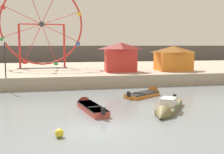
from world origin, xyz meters
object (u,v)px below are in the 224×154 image
Objects in this scene: motorboat_olive_wood at (167,108)px; carnival_booth_red_striped at (120,57)px; motorboat_faded_red at (89,106)px; ferris_wheel_red_frame at (42,26)px; promenade_lamp_near at (5,53)px; motorboat_orange_hull at (148,93)px; carnival_booth_orange_canopy at (173,58)px; mooring_buoy_orange at (59,133)px.

motorboat_olive_wood is 1.21× the size of carnival_booth_red_striped.
motorboat_faded_red is 22.23m from ferris_wheel_red_frame.
motorboat_orange_hull is at bearing -23.27° from promenade_lamp_near.
carnival_booth_orange_canopy is 20.08m from promenade_lamp_near.
ferris_wheel_red_frame reaches higher than mooring_buoy_orange.
carnival_booth_red_striped is 9.59× the size of mooring_buoy_orange.
motorboat_olive_wood is at bearing 26.55° from mooring_buoy_orange.
ferris_wheel_red_frame is 12.54m from carnival_booth_red_striped.
motorboat_faded_red is 12.25× the size of mooring_buoy_orange.
motorboat_orange_hull reaches higher than mooring_buoy_orange.
carnival_booth_orange_canopy is at bearing -23.27° from ferris_wheel_red_frame.
motorboat_orange_hull is (5.95, 4.19, -0.04)m from motorboat_faded_red.
ferris_wheel_red_frame is at bearing 0.31° from motorboat_faded_red.
motorboat_orange_hull is at bearing -59.89° from ferris_wheel_red_frame.
carnival_booth_orange_canopy is 7.00m from carnival_booth_red_striped.
ferris_wheel_red_frame reaches higher than promenade_lamp_near.
carnival_booth_red_striped is (-0.24, 9.33, 2.95)m from motorboat_orange_hull.
promenade_lamp_near reaches higher than carnival_booth_red_striped.
motorboat_olive_wood is at bearing -69.18° from ferris_wheel_red_frame.
promenade_lamp_near is 16.60m from mooring_buoy_orange.
carnival_booth_orange_canopy is 1.07× the size of carnival_booth_red_striped.
mooring_buoy_orange is (-7.26, -3.63, -0.07)m from motorboat_olive_wood.
promenade_lamp_near is (-3.28, -11.05, -3.38)m from ferris_wheel_red_frame.
motorboat_faded_red reaches higher than mooring_buoy_orange.
promenade_lamp_near is (-12.91, 5.55, 3.60)m from motorboat_orange_hull.
ferris_wheel_red_frame is 26.58× the size of mooring_buoy_orange.
motorboat_olive_wood is 0.44× the size of ferris_wheel_red_frame.
promenade_lamp_near is at bearing -106.51° from ferris_wheel_red_frame.
promenade_lamp_near is (-11.99, 11.87, 3.51)m from motorboat_olive_wood.
ferris_wheel_red_frame is at bearing 73.49° from promenade_lamp_near.
motorboat_olive_wood is 1.13× the size of carnival_booth_orange_canopy.
mooring_buoy_orange is (4.74, -15.50, -3.58)m from promenade_lamp_near.
motorboat_olive_wood is 8.11m from mooring_buoy_orange.
ferris_wheel_red_frame reaches higher than carnival_booth_red_striped.
carnival_booth_orange_canopy is at bearing 6.30° from carnival_booth_red_striped.
ferris_wheel_red_frame is (-9.63, 16.60, 6.98)m from motorboat_orange_hull.
promenade_lamp_near is at bearing 25.80° from motorboat_faded_red.
carnival_booth_red_striped is at bearing -32.61° from motorboat_faded_red.
motorboat_faded_red is 1.26× the size of motorboat_orange_hull.
ferris_wheel_red_frame reaches higher than motorboat_olive_wood.
carnival_booth_orange_canopy is (12.70, 13.75, 2.70)m from motorboat_faded_red.
motorboat_olive_wood is 1.35× the size of promenade_lamp_near.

